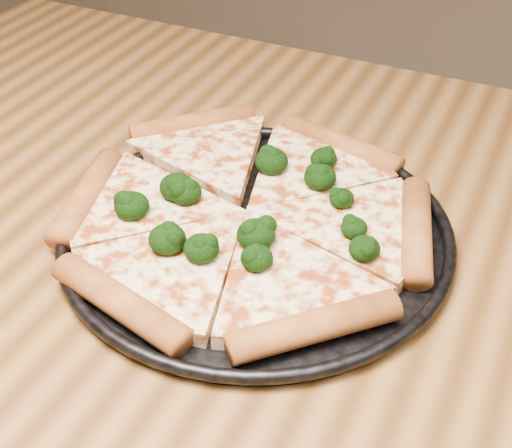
% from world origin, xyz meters
% --- Properties ---
extents(dining_table, '(1.20, 0.90, 0.75)m').
position_xyz_m(dining_table, '(0.00, 0.00, 0.66)').
color(dining_table, brown).
rests_on(dining_table, ground).
extents(pizza_pan, '(0.35, 0.35, 0.02)m').
position_xyz_m(pizza_pan, '(-0.03, 0.06, 0.76)').
color(pizza_pan, black).
rests_on(pizza_pan, dining_table).
extents(pizza, '(0.36, 0.35, 0.03)m').
position_xyz_m(pizza, '(-0.05, 0.07, 0.77)').
color(pizza, '#FFDB9C').
rests_on(pizza, pizza_pan).
extents(broccoli_florets, '(0.23, 0.20, 0.02)m').
position_xyz_m(broccoli_florets, '(-0.04, 0.06, 0.78)').
color(broccoli_florets, black).
rests_on(broccoli_florets, pizza).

